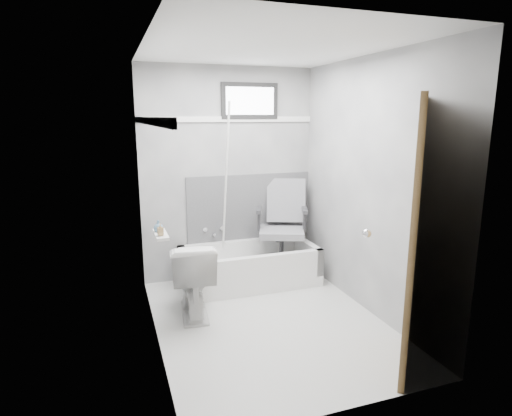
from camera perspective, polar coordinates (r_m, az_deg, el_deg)
name	(u,v)px	position (r m, az deg, el deg)	size (l,w,h in m)	color
floor	(268,321)	(4.08, 1.67, -14.86)	(2.60, 2.60, 0.00)	silver
ceiling	(270,47)	(3.68, 1.92, 20.68)	(2.60, 2.60, 0.00)	silver
wall_back	(229,174)	(4.92, -3.65, 4.49)	(2.00, 0.02, 2.40)	slate
wall_front	(349,231)	(2.55, 12.28, -2.99)	(2.00, 0.02, 2.40)	slate
wall_left	(151,201)	(3.47, -13.83, 0.93)	(0.02, 2.60, 2.40)	slate
wall_right	(369,187)	(4.15, 14.79, 2.69)	(0.02, 2.60, 2.40)	slate
bathtub	(249,266)	(4.84, -0.88, -7.69)	(1.50, 0.70, 0.42)	white
office_chair	(282,225)	(4.90, 3.43, -2.34)	(0.59, 0.59, 1.02)	slate
toilet	(192,278)	(4.13, -8.47, -9.19)	(0.41, 0.73, 0.72)	white
door	(473,246)	(3.23, 27.01, -4.56)	(0.78, 0.78, 2.00)	#533C1F
window	(250,101)	(4.93, -0.85, 14.08)	(0.66, 0.04, 0.40)	black
backerboard	(250,207)	(5.05, -0.83, 0.10)	(1.50, 0.02, 0.78)	#4C4C4F
trim_back	(228,119)	(4.86, -3.71, 11.73)	(2.00, 0.02, 0.06)	white
trim_left	(149,121)	(3.41, -14.14, 11.22)	(0.02, 2.60, 0.06)	white
pole	(225,191)	(4.68, -4.09, 2.24)	(0.02, 0.02, 1.95)	silver
shelf	(161,235)	(3.61, -12.58, -3.48)	(0.10, 0.32, 0.03)	silver
soap_bottle_a	(160,229)	(3.51, -12.63, -2.80)	(0.04, 0.04, 0.09)	#9D7D4E
soap_bottle_b	(158,226)	(3.65, -12.89, -2.35)	(0.08, 0.08, 0.10)	slate
faucet	(214,231)	(4.97, -5.68, -3.12)	(0.26, 0.10, 0.16)	silver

